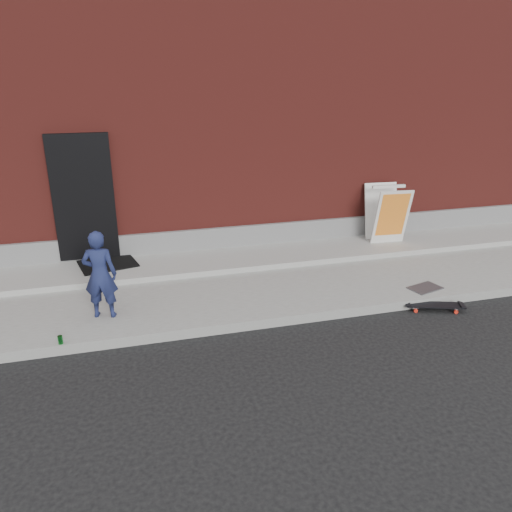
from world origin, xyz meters
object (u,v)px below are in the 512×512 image
object	(u,v)px
soda_can	(60,340)
child	(100,275)
pizza_sign	(387,214)
skateboard	(435,305)

from	to	relation	value
soda_can	child	bearing A→B (deg)	50.94
pizza_sign	skateboard	bearing A→B (deg)	-101.79
skateboard	soda_can	world-z (taller)	soda_can
pizza_sign	soda_can	size ratio (longest dim) A/B	9.98
pizza_sign	child	bearing A→B (deg)	-162.23
pizza_sign	soda_can	bearing A→B (deg)	-158.04
child	pizza_sign	bearing A→B (deg)	-150.19
child	pizza_sign	size ratio (longest dim) A/B	1.14
child	skateboard	size ratio (longest dim) A/B	1.44
skateboard	soda_can	distance (m)	5.50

